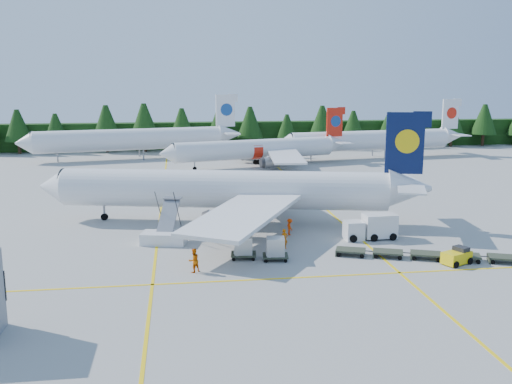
{
  "coord_description": "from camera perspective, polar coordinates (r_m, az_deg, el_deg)",
  "views": [
    {
      "loc": [
        -11.77,
        -48.5,
        15.61
      ],
      "look_at": [
        -3.42,
        11.94,
        3.5
      ],
      "focal_mm": 40.0,
      "sensor_mm": 36.0,
      "label": 1
    }
  ],
  "objects": [
    {
      "name": "airliner_navy",
      "position": [
        62.65,
        -3.95,
        0.22
      ],
      "size": [
        41.52,
        33.8,
        12.23
      ],
      "rotation": [
        0.0,
        0.0,
        -0.22
      ],
      "color": "silver",
      "rests_on": "ground"
    },
    {
      "name": "taxi_stripe_cross",
      "position": [
        46.78,
        7.26,
        -8.35
      ],
      "size": [
        80.0,
        0.25,
        0.01
      ],
      "primitive_type": "cube",
      "color": "yellow",
      "rests_on": "ground"
    },
    {
      "name": "airstairs",
      "position": [
        56.06,
        -9.11,
        -4.2
      ],
      "size": [
        4.64,
        6.29,
        3.82
      ],
      "rotation": [
        0.0,
        0.0,
        -0.23
      ],
      "color": "silver",
      "rests_on": "ground"
    },
    {
      "name": "dolly_train",
      "position": [
        52.76,
        16.63,
        -5.91
      ],
      "size": [
        15.58,
        6.29,
        0.15
      ],
      "rotation": [
        0.0,
        0.0,
        -0.36
      ],
      "color": "#333A2A",
      "rests_on": "ground"
    },
    {
      "name": "taxi_stripe_b",
      "position": [
        72.47,
        6.52,
        -1.28
      ],
      "size": [
        0.25,
        120.0,
        0.01
      ],
      "primitive_type": "cube",
      "color": "yellow",
      "rests_on": "ground"
    },
    {
      "name": "crew_a",
      "position": [
        53.39,
        2.86,
        -4.72
      ],
      "size": [
        0.81,
        0.67,
        1.91
      ],
      "primitive_type": "imported",
      "rotation": [
        0.0,
        0.0,
        0.36
      ],
      "color": "#DA5E04",
      "rests_on": "ground"
    },
    {
      "name": "treeline_hedge",
      "position": [
        131.64,
        -2.71,
        5.72
      ],
      "size": [
        220.0,
        4.0,
        6.0
      ],
      "primitive_type": "cube",
      "color": "black",
      "rests_on": "ground"
    },
    {
      "name": "airliner_far_right",
      "position": [
        116.31,
        10.88,
        5.11
      ],
      "size": [
        39.56,
        9.56,
        11.56
      ],
      "rotation": [
        0.0,
        0.0,
        0.16
      ],
      "color": "silver",
      "rests_on": "ground"
    },
    {
      "name": "service_truck",
      "position": [
        57.7,
        11.37,
        -3.43
      ],
      "size": [
        5.21,
        2.07,
        2.48
      ],
      "rotation": [
        0.0,
        0.0,
        0.04
      ],
      "color": "white",
      "rests_on": "ground"
    },
    {
      "name": "baggage_tug",
      "position": [
        52.15,
        19.46,
        -6.08
      ],
      "size": [
        2.89,
        2.31,
        1.37
      ],
      "rotation": [
        0.0,
        0.0,
        0.44
      ],
      "color": "yellow",
      "rests_on": "ground"
    },
    {
      "name": "airliner_far_left",
      "position": [
        115.99,
        -13.07,
        5.15
      ],
      "size": [
        42.49,
        12.04,
        12.48
      ],
      "rotation": [
        0.0,
        0.0,
        0.2
      ],
      "color": "silver",
      "rests_on": "ground"
    },
    {
      "name": "crew_b",
      "position": [
        47.32,
        -6.24,
        -6.81
      ],
      "size": [
        1.24,
        1.17,
        2.02
      ],
      "primitive_type": "imported",
      "rotation": [
        0.0,
        0.0,
        3.71
      ],
      "color": "#D75C04",
      "rests_on": "ground"
    },
    {
      "name": "ground",
      "position": [
        52.29,
        5.55,
        -6.2
      ],
      "size": [
        320.0,
        320.0,
        0.0
      ],
      "primitive_type": "plane",
      "color": "#999994",
      "rests_on": "ground"
    },
    {
      "name": "uld_pair",
      "position": [
        50.26,
        0.34,
        -5.5
      ],
      "size": [
        5.11,
        2.78,
        1.7
      ],
      "rotation": [
        0.0,
        0.0,
        -0.12
      ],
      "color": "#333A2A",
      "rests_on": "ground"
    },
    {
      "name": "crew_c",
      "position": [
        58.18,
        3.39,
        -3.49
      ],
      "size": [
        0.58,
        0.77,
        1.69
      ],
      "primitive_type": "imported",
      "rotation": [
        0.0,
        0.0,
        1.73
      ],
      "color": "#FF4205",
      "rests_on": "ground"
    },
    {
      "name": "airliner_red",
      "position": [
        103.09,
        -0.39,
        4.26
      ],
      "size": [
        34.8,
        28.28,
        10.31
      ],
      "rotation": [
        0.0,
        0.0,
        0.25
      ],
      "color": "silver",
      "rests_on": "ground"
    },
    {
      "name": "taxi_stripe_a",
      "position": [
        70.29,
        -9.49,
        -1.76
      ],
      "size": [
        0.25,
        120.0,
        0.01
      ],
      "primitive_type": "cube",
      "color": "yellow",
      "rests_on": "ground"
    }
  ]
}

